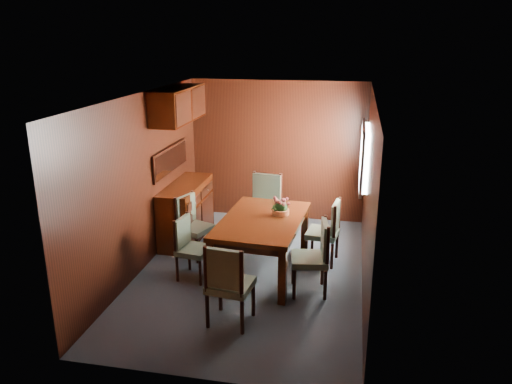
% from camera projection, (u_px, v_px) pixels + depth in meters
% --- Properties ---
extents(ground, '(4.50, 4.50, 0.00)m').
position_uv_depth(ground, '(251.00, 273.00, 6.85)').
color(ground, '#354048').
rests_on(ground, ground).
extents(room_shell, '(3.06, 4.52, 2.41)m').
position_uv_depth(room_shell, '(248.00, 151.00, 6.68)').
color(room_shell, black).
rests_on(room_shell, ground).
extents(sideboard, '(0.48, 1.40, 0.90)m').
position_uv_depth(sideboard, '(186.00, 211.00, 7.88)').
color(sideboard, '#3A1507').
rests_on(sideboard, ground).
extents(dining_table, '(1.15, 1.73, 0.78)m').
position_uv_depth(dining_table, '(262.00, 226.00, 6.68)').
color(dining_table, '#3A1507').
rests_on(dining_table, ground).
extents(chair_left_near, '(0.44, 0.46, 0.86)m').
position_uv_depth(chair_left_near, '(189.00, 244.00, 6.60)').
color(chair_left_near, black).
rests_on(chair_left_near, ground).
extents(chair_left_far, '(0.55, 0.56, 0.92)m').
position_uv_depth(chair_left_far, '(191.00, 222.00, 7.26)').
color(chair_left_far, black).
rests_on(chair_left_far, ground).
extents(chair_right_near, '(0.50, 0.52, 0.96)m').
position_uv_depth(chair_right_near, '(316.00, 253.00, 6.19)').
color(chair_right_near, black).
rests_on(chair_right_near, ground).
extents(chair_right_far, '(0.48, 0.49, 0.93)m').
position_uv_depth(chair_right_far, '(328.00, 228.00, 7.02)').
color(chair_right_far, black).
rests_on(chair_right_far, ground).
extents(chair_head, '(0.52, 0.50, 0.99)m').
position_uv_depth(chair_head, '(228.00, 281.00, 5.46)').
color(chair_head, black).
rests_on(chair_head, ground).
extents(chair_foot, '(0.56, 0.54, 1.06)m').
position_uv_depth(chair_foot, '(265.00, 203.00, 7.83)').
color(chair_foot, black).
rests_on(chair_foot, ground).
extents(flower_centerpiece, '(0.25, 0.25, 0.25)m').
position_uv_depth(flower_centerpiece, '(281.00, 206.00, 6.77)').
color(flower_centerpiece, '#C5703C').
rests_on(flower_centerpiece, dining_table).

